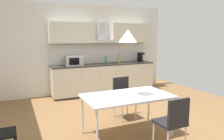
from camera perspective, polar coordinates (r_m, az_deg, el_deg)
ground_plane at (r=4.50m, az=1.02°, el=-14.23°), size 7.27×8.10×0.02m
wall_back at (r=6.74m, az=-9.09°, el=5.32°), size 5.81×0.10×2.69m
kitchen_counter at (r=6.75m, az=-2.06°, el=-2.16°), size 3.20×0.64×0.91m
backsplash_tile at (r=6.92m, az=-3.04°, el=4.37°), size 3.18×0.02×0.60m
upper_wall_cabinets at (r=6.75m, az=-2.59°, el=9.60°), size 3.18×0.40×0.59m
microwave at (r=6.37m, az=-9.88°, el=2.42°), size 0.48×0.35×0.28m
coffee_maker at (r=7.28m, az=7.46°, el=3.37°), size 0.18×0.19×0.30m
bottle_yellow at (r=6.93m, az=1.84°, el=2.82°), size 0.06×0.06×0.25m
bottle_green at (r=6.74m, az=-1.63°, el=2.62°), size 0.07×0.07×0.25m
dining_table at (r=3.86m, az=3.99°, el=-7.22°), size 1.54×0.87×0.73m
chair_near_right at (r=3.46m, az=15.78°, el=-12.26°), size 0.41×0.41×0.87m
chair_far_right at (r=4.75m, az=2.91°, el=-6.07°), size 0.42×0.42×0.87m
pendant_lamp at (r=3.71m, az=4.18°, el=8.86°), size 0.32×0.32×0.22m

